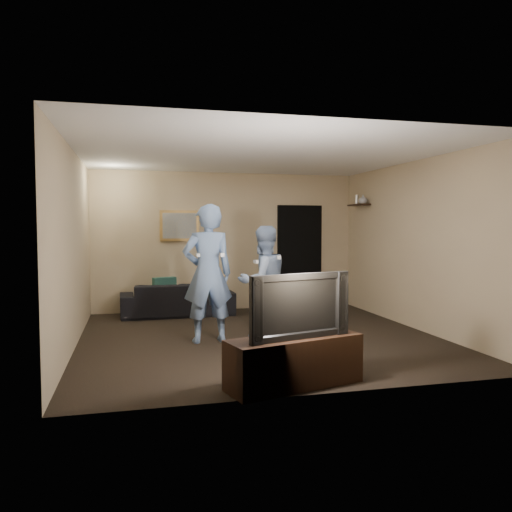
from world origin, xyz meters
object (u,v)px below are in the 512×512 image
object	(u,v)px
wii_player_right	(263,282)
sofa	(178,299)
television	(295,305)
wii_player_left	(208,274)
tv_console	(294,362)

from	to	relation	value
wii_player_right	sofa	bearing A→B (deg)	116.44
television	wii_player_right	distance (m)	2.22
wii_player_left	tv_console	bearing A→B (deg)	-75.23
sofa	wii_player_left	distance (m)	2.29
tv_console	wii_player_right	bearing A→B (deg)	68.46
sofa	wii_player_left	world-z (taller)	wii_player_left
tv_console	wii_player_right	xyz separation A→B (m)	(0.26, 2.20, 0.55)
tv_console	wii_player_left	xyz separation A→B (m)	(-0.55, 2.10, 0.70)
tv_console	television	bearing A→B (deg)	-14.89
television	wii_player_right	size ratio (longest dim) A/B	0.70
television	sofa	bearing A→B (deg)	85.43
television	wii_player_left	size ratio (longest dim) A/B	0.59
sofa	television	world-z (taller)	television
wii_player_right	tv_console	bearing A→B (deg)	-96.65
tv_console	wii_player_left	distance (m)	2.28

